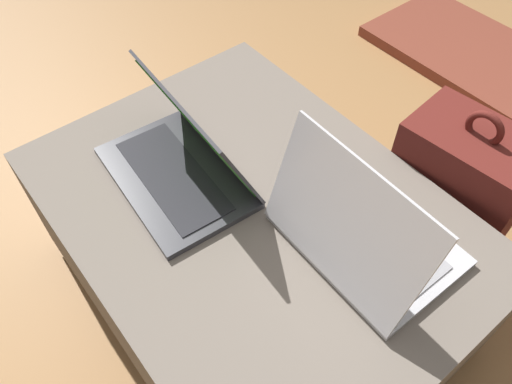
% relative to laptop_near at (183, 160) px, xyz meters
% --- Properties ---
extents(ground_plane, '(14.00, 14.00, 0.00)m').
position_rel_laptop_near_xyz_m(ground_plane, '(0.17, 0.06, -0.46)').
color(ground_plane, '#9E7042').
extents(ottoman, '(0.99, 0.73, 0.41)m').
position_rel_laptop_near_xyz_m(ottoman, '(0.17, 0.06, -0.25)').
color(ottoman, '#3D3832').
rests_on(ottoman, ground_plane).
extents(laptop_near, '(0.38, 0.27, 0.23)m').
position_rel_laptop_near_xyz_m(laptop_near, '(0.00, 0.00, 0.00)').
color(laptop_near, '#333338').
rests_on(laptop_near, ottoman).
extents(laptop_far, '(0.36, 0.27, 0.26)m').
position_rel_laptop_near_xyz_m(laptop_far, '(0.39, 0.16, 0.01)').
color(laptop_far, silver).
rests_on(laptop_far, ottoman).
extents(backpack, '(0.32, 0.27, 0.56)m').
position_rel_laptop_near_xyz_m(backpack, '(0.38, 0.55, -0.22)').
color(backpack, '#5B1E19').
rests_on(backpack, ground_plane).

